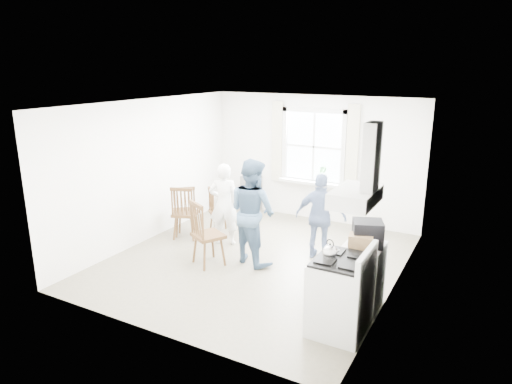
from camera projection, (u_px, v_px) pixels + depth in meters
name	position (u px, v px, depth m)	size (l,w,h in m)	color
room_shell	(256.00, 185.00, 7.35)	(4.62, 5.12, 2.64)	#766F5B
window_assembly	(313.00, 151.00, 9.37)	(1.88, 0.24, 1.70)	white
range_hood	(361.00, 183.00, 5.09)	(0.45, 0.76, 0.94)	silver
shelf_unit	(251.00, 193.00, 10.21)	(0.40, 0.30, 0.80)	slate
gas_stove	(341.00, 294.00, 5.54)	(0.68, 0.76, 1.12)	silver
kettle	(330.00, 252.00, 5.39)	(0.18, 0.18, 0.25)	silver
low_cabinet	(362.00, 276.00, 6.11)	(0.50, 0.55, 0.90)	silver
stereo_stack	(367.00, 233.00, 5.91)	(0.48, 0.45, 0.34)	black
cardboard_box	(361.00, 242.00, 5.81)	(0.30, 0.21, 0.19)	#987449
windsor_chair_a	(183.00, 207.00, 8.44)	(0.56, 0.55, 1.04)	#4A2F17
windsor_chair_b	(201.00, 227.00, 7.30)	(0.62, 0.62, 1.10)	#4A2F17
windsor_chair_c	(185.00, 205.00, 8.64)	(0.58, 0.58, 0.99)	#4A2F17
person_left	(224.00, 204.00, 8.21)	(0.55, 0.55, 1.51)	white
person_mid	(252.00, 211.00, 7.42)	(0.85, 0.85, 1.75)	#456180
person_right	(321.00, 217.00, 7.61)	(0.86, 0.86, 1.46)	navy
potted_plant	(322.00, 174.00, 9.31)	(0.19, 0.19, 0.35)	#357838
windsor_chair_d	(215.00, 206.00, 8.76)	(0.54, 0.54, 0.92)	#4A2F17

